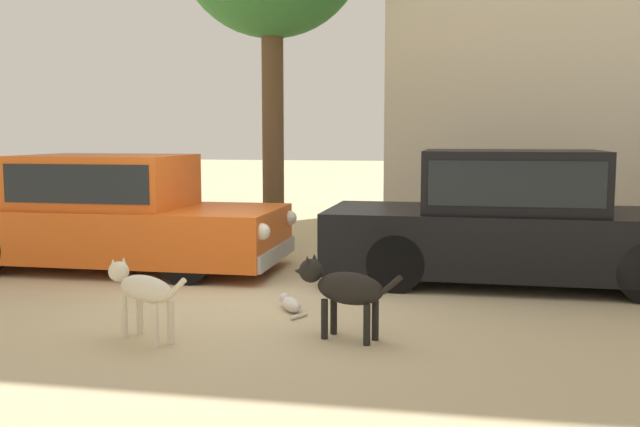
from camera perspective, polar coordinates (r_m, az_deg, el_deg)
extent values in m
plane|color=tan|center=(7.77, -5.60, -6.66)|extent=(80.00, 80.00, 0.00)
cube|color=#D15619|center=(9.71, -16.39, -1.40)|extent=(4.46, 1.77, 0.66)
cube|color=#D15619|center=(9.66, -16.75, 2.52)|extent=(2.05, 1.51, 0.67)
cube|color=black|center=(9.66, -16.75, 2.58)|extent=(1.89, 1.54, 0.47)
cube|color=#999BA0|center=(8.96, -3.66, -3.21)|extent=(0.13, 1.72, 0.20)
sphere|color=silver|center=(9.57, -2.46, -0.36)|extent=(0.20, 0.20, 0.20)
sphere|color=silver|center=(8.23, -4.68, -1.47)|extent=(0.20, 0.20, 0.20)
cylinder|color=black|center=(9.92, -7.42, -1.85)|extent=(0.68, 0.20, 0.68)
cylinder|color=black|center=(8.48, -10.69, -3.31)|extent=(0.68, 0.20, 0.68)
cylinder|color=black|center=(11.05, -20.71, -1.38)|extent=(0.68, 0.20, 0.68)
cube|color=black|center=(8.65, 15.19, -2.11)|extent=(4.36, 1.74, 0.71)
cube|color=black|center=(8.58, 15.04, 2.56)|extent=(2.01, 1.48, 0.70)
cube|color=black|center=(8.58, 15.04, 2.63)|extent=(1.85, 1.50, 0.49)
cube|color=#999BA0|center=(8.82, 1.04, -3.34)|extent=(0.14, 1.66, 0.20)
cube|color=red|center=(9.47, 1.85, -0.10)|extent=(0.04, 0.18, 0.18)
cube|color=red|center=(8.05, 0.10, -1.23)|extent=(0.04, 0.18, 0.18)
cylinder|color=black|center=(9.58, 22.68, -2.67)|extent=(0.65, 0.21, 0.65)
cylinder|color=black|center=(9.43, 6.95, -2.36)|extent=(0.65, 0.21, 0.65)
cylinder|color=black|center=(7.96, 6.07, -3.96)|extent=(0.65, 0.21, 0.65)
cylinder|color=beige|center=(6.40, -15.38, -7.98)|extent=(0.06, 0.06, 0.37)
cylinder|color=beige|center=(6.49, -14.21, -7.76)|extent=(0.06, 0.06, 0.37)
cylinder|color=beige|center=(6.06, -13.05, -8.74)|extent=(0.06, 0.06, 0.37)
cylinder|color=beige|center=(6.15, -11.85, -8.48)|extent=(0.06, 0.06, 0.37)
ellipsoid|color=beige|center=(6.21, -13.72, -5.87)|extent=(0.68, 0.51, 0.23)
sphere|color=beige|center=(6.51, -15.78, -4.48)|extent=(0.18, 0.18, 0.18)
cone|color=beige|center=(6.59, -16.23, -4.49)|extent=(0.13, 0.13, 0.10)
cone|color=beige|center=(6.47, -16.20, -3.85)|extent=(0.09, 0.09, 0.08)
cone|color=beige|center=(6.53, -15.41, -3.73)|extent=(0.09, 0.09, 0.08)
cylinder|color=beige|center=(5.87, -11.35, -5.85)|extent=(0.21, 0.15, 0.19)
cylinder|color=black|center=(6.16, 0.36, -8.43)|extent=(0.06, 0.06, 0.35)
cylinder|color=black|center=(6.31, 1.10, -8.08)|extent=(0.06, 0.06, 0.35)
cylinder|color=black|center=(5.99, 3.76, -8.87)|extent=(0.06, 0.06, 0.35)
cylinder|color=black|center=(6.14, 4.44, -8.50)|extent=(0.06, 0.06, 0.35)
ellipsoid|color=black|center=(6.08, 2.41, -6.01)|extent=(0.65, 0.40, 0.28)
sphere|color=black|center=(6.23, -0.73, -4.59)|extent=(0.21, 0.21, 0.21)
cone|color=black|center=(6.29, -1.60, -4.64)|extent=(0.14, 0.14, 0.12)
cone|color=black|center=(6.16, -1.02, -3.82)|extent=(0.09, 0.09, 0.09)
cone|color=black|center=(6.27, -0.45, -3.65)|extent=(0.09, 0.09, 0.09)
cylinder|color=black|center=(5.91, 5.75, -5.69)|extent=(0.20, 0.10, 0.18)
ellipsoid|color=beige|center=(7.11, -2.31, -7.28)|extent=(0.32, 0.39, 0.14)
sphere|color=beige|center=(7.30, -2.85, -6.74)|extent=(0.11, 0.11, 0.11)
cone|color=beige|center=(7.29, -3.06, -6.43)|extent=(0.05, 0.05, 0.04)
cone|color=beige|center=(7.30, -2.66, -6.40)|extent=(0.05, 0.05, 0.04)
cylinder|color=beige|center=(6.86, -1.73, -8.19)|extent=(0.14, 0.21, 0.04)
cylinder|color=brown|center=(11.32, -3.78, 6.41)|extent=(0.34, 0.34, 3.52)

